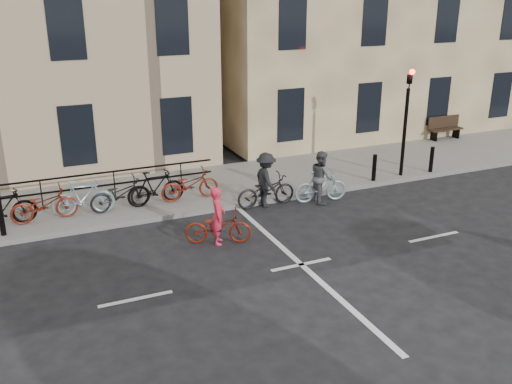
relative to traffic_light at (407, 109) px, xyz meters
name	(u,v)px	position (x,y,z in m)	size (l,w,h in m)	color
ground	(301,265)	(-6.20, -4.34, -2.45)	(120.00, 120.00, 0.00)	black
sidewalk	(92,204)	(-10.20, 1.66, -2.38)	(46.00, 4.00, 0.15)	slate
traffic_light	(407,109)	(0.00, 0.00, 0.00)	(0.18, 0.30, 3.90)	black
bollard_east	(374,168)	(-1.20, -0.09, -1.85)	(0.14, 0.14, 0.90)	black
bollard_west	(431,159)	(1.20, -0.09, -1.85)	(0.14, 0.14, 0.90)	black
bench	(445,127)	(4.80, 3.39, -1.78)	(1.60, 0.41, 0.97)	black
parked_bikes	(83,198)	(-10.55, 0.70, -1.81)	(8.30, 1.23, 1.05)	black
cyclist_pink	(218,224)	(-7.59, -2.36, -1.92)	(1.82, 1.18, 1.53)	maroon
cyclist_grey	(321,182)	(-3.64, -0.79, -1.80)	(1.73, 0.88, 1.63)	#8DAEB9
cyclist_dark	(266,185)	(-5.35, -0.44, -1.79)	(1.89, 1.09, 1.67)	black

